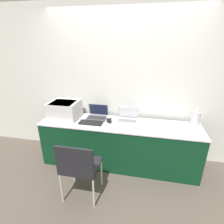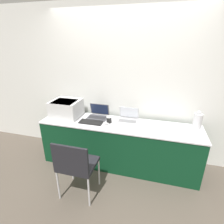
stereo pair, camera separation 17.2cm
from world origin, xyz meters
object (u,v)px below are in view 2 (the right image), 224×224
(laptop_right, at_px, (128,118))
(metal_pitcher, at_px, (198,120))
(printer, at_px, (66,108))
(laptop_left, at_px, (98,114))
(mouse, at_px, (107,124))
(coffee_cup, at_px, (109,120))
(chair, at_px, (75,164))
(external_keyboard, at_px, (91,122))

(laptop_right, xyz_separation_m, metal_pitcher, (1.05, 0.02, 0.08))
(printer, height_order, metal_pitcher, printer)
(metal_pitcher, bearing_deg, laptop_left, -179.55)
(laptop_right, distance_m, mouse, 0.38)
(laptop_left, distance_m, metal_pitcher, 1.58)
(coffee_cup, bearing_deg, printer, 176.43)
(chair, bearing_deg, mouse, 74.98)
(laptop_right, bearing_deg, external_keyboard, -157.37)
(laptop_right, bearing_deg, printer, -174.37)
(external_keyboard, relative_size, chair, 0.44)
(mouse, relative_size, metal_pitcher, 0.26)
(coffee_cup, xyz_separation_m, metal_pitcher, (1.34, 0.17, 0.07))
(laptop_left, bearing_deg, mouse, -46.37)
(laptop_right, bearing_deg, laptop_left, 179.19)
(chair, bearing_deg, laptop_left, 91.68)
(printer, relative_size, metal_pitcher, 1.68)
(metal_pitcher, bearing_deg, coffee_cup, -172.57)
(external_keyboard, xyz_separation_m, mouse, (0.27, 0.01, 0.01))
(chair, bearing_deg, coffee_cup, 75.26)
(printer, bearing_deg, chair, -56.54)
(coffee_cup, height_order, metal_pitcher, metal_pitcher)
(mouse, xyz_separation_m, metal_pitcher, (1.36, 0.25, 0.11))
(laptop_right, bearing_deg, mouse, -142.50)
(mouse, relative_size, chair, 0.08)
(laptop_left, relative_size, laptop_right, 1.05)
(printer, relative_size, laptop_left, 1.39)
(external_keyboard, relative_size, mouse, 5.15)
(laptop_left, xyz_separation_m, coffee_cup, (0.24, -0.16, 0.00))
(laptop_right, xyz_separation_m, mouse, (-0.30, -0.23, -0.03))
(coffee_cup, xyz_separation_m, mouse, (-0.02, -0.08, -0.04))
(laptop_right, relative_size, metal_pitcher, 1.15)
(printer, bearing_deg, mouse, -9.24)
(printer, relative_size, laptop_right, 1.46)
(laptop_left, distance_m, mouse, 0.33)
(laptop_right, relative_size, mouse, 4.38)
(mouse, height_order, metal_pitcher, metal_pitcher)
(laptop_right, bearing_deg, chair, -117.23)
(printer, bearing_deg, laptop_left, 11.77)
(coffee_cup, distance_m, mouse, 0.09)
(external_keyboard, height_order, coffee_cup, coffee_cup)
(printer, height_order, laptop_right, printer)
(laptop_right, bearing_deg, coffee_cup, -151.48)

